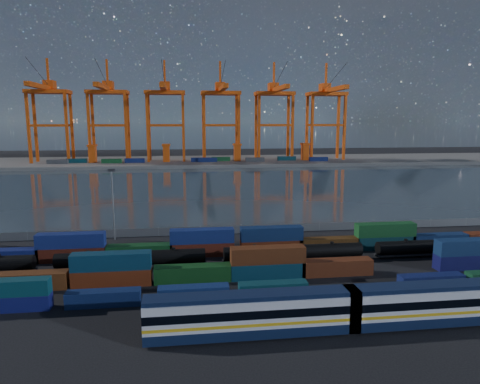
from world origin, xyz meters
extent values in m
plane|color=black|center=(0.00, 0.00, 0.00)|extent=(700.00, 700.00, 0.00)
plane|color=#2D3941|center=(0.00, 105.00, 0.01)|extent=(700.00, 700.00, 0.00)
cube|color=#514F4C|center=(0.00, 210.00, 1.00)|extent=(700.00, 70.00, 2.00)
cone|color=#1E2630|center=(-600.00, 1600.00, 210.00)|extent=(1000.00, 1000.00, 420.00)
cone|color=#1E2630|center=(-200.00, 1600.00, 260.00)|extent=(1100.00, 1100.00, 520.00)
cone|color=#1E2630|center=(200.00, 1600.00, 230.00)|extent=(1040.00, 1040.00, 460.00)
cone|color=#1E2630|center=(600.00, 1600.00, 190.00)|extent=(960.00, 960.00, 380.00)
cone|color=#1E2630|center=(950.00, 1600.00, 150.00)|extent=(840.00, 840.00, 300.00)
cube|color=silver|center=(-5.10, -22.94, 3.20)|extent=(27.61, 3.31, 4.20)
cube|color=#0E1935|center=(-5.10, -22.94, 0.99)|extent=(27.61, 3.38, 1.33)
cube|color=#0E1935|center=(-5.10, -22.94, 5.58)|extent=(27.61, 2.98, 0.55)
cube|color=gold|center=(-5.10, -22.94, 2.32)|extent=(27.64, 3.41, 0.40)
cube|color=black|center=(-5.10, -22.94, 3.64)|extent=(27.64, 3.41, 1.10)
cube|color=black|center=(-14.77, -22.94, 0.39)|extent=(3.31, 2.21, 0.77)
cube|color=black|center=(4.56, -22.94, 0.39)|extent=(3.31, 2.21, 0.77)
cube|color=silver|center=(20.90, -22.94, 3.20)|extent=(27.61, 3.31, 4.20)
cube|color=#0E1935|center=(20.90, -22.94, 0.99)|extent=(27.61, 3.38, 1.33)
cube|color=#0E1935|center=(20.90, -22.94, 5.58)|extent=(27.61, 2.98, 0.55)
cube|color=gold|center=(20.90, -22.94, 2.32)|extent=(27.64, 3.41, 0.40)
cube|color=black|center=(20.90, -22.94, 3.64)|extent=(27.64, 3.41, 1.10)
cube|color=black|center=(11.23, -22.94, 0.39)|extent=(3.31, 2.21, 0.77)
cube|color=#111458|center=(-38.82, -10.86, 1.18)|extent=(10.88, 2.21, 2.36)
cube|color=#0D3C47|center=(-38.82, -10.86, 3.54)|extent=(10.88, 2.21, 2.36)
cube|color=#0F1E4B|center=(-25.88, -10.86, 1.18)|extent=(10.88, 2.21, 2.36)
cube|color=navy|center=(-12.45, -10.86, 1.18)|extent=(10.88, 2.21, 2.36)
cube|color=#0D3A45|center=(-0.02, -10.86, 1.18)|extent=(10.88, 2.21, 2.36)
cube|color=#0F194F|center=(26.57, -10.86, 1.18)|extent=(10.88, 2.21, 2.36)
cube|color=#5B2D12|center=(-39.57, -2.73, 1.42)|extent=(13.08, 2.66, 2.83)
cube|color=maroon|center=(-25.92, -2.73, 1.42)|extent=(13.08, 2.66, 2.83)
cube|color=#0E324A|center=(-25.92, -2.73, 4.25)|extent=(13.08, 2.66, 2.83)
cube|color=#114217|center=(-12.43, -2.73, 1.42)|extent=(13.08, 2.66, 2.83)
cube|color=#0E3349|center=(0.70, -2.73, 1.42)|extent=(13.08, 2.66, 2.83)
cube|color=#592811|center=(0.70, -2.73, 4.25)|extent=(13.08, 2.66, 2.83)
cube|color=#5E2812|center=(13.19, -2.73, 1.42)|extent=(13.08, 2.66, 2.83)
cube|color=#0F104F|center=(39.10, -2.73, 1.42)|extent=(13.08, 2.66, 2.83)
cube|color=navy|center=(39.10, -2.73, 4.25)|extent=(13.08, 2.66, 2.83)
cube|color=navy|center=(-48.38, 11.38, 1.41)|extent=(13.00, 2.64, 2.82)
cube|color=#4F1A0F|center=(-35.94, 11.38, 1.41)|extent=(13.00, 2.64, 2.82)
cube|color=navy|center=(-35.94, 11.38, 4.22)|extent=(13.00, 2.64, 2.82)
cube|color=#12441C|center=(-22.77, 11.38, 1.41)|extent=(13.00, 2.64, 2.82)
cube|color=#561D11|center=(-10.22, 11.38, 1.41)|extent=(13.00, 2.64, 2.82)
cube|color=navy|center=(-10.22, 11.38, 4.22)|extent=(13.00, 2.64, 2.82)
cube|color=#62220E|center=(4.23, 11.38, 1.41)|extent=(13.00, 2.64, 2.82)
cube|color=#0F244F|center=(4.23, 11.38, 4.22)|extent=(13.00, 2.64, 2.82)
cube|color=#4F2E0F|center=(16.48, 11.38, 1.41)|extent=(13.00, 2.64, 2.82)
cube|color=#0B323B|center=(29.25, 11.38, 1.41)|extent=(13.00, 2.64, 2.82)
cube|color=#154E21|center=(29.25, 11.38, 4.22)|extent=(13.00, 2.64, 2.82)
cube|color=navy|center=(41.61, 11.38, 1.41)|extent=(13.00, 2.64, 2.82)
cube|color=black|center=(-46.88, 5.07, 0.64)|extent=(12.38, 1.83, 0.37)
cube|color=black|center=(-42.75, 5.07, 0.28)|extent=(2.29, 1.65, 0.55)
cylinder|color=black|center=(-31.38, 5.07, 2.11)|extent=(11.92, 2.66, 2.66)
cylinder|color=black|center=(-31.38, 5.07, 3.58)|extent=(0.73, 0.73, 0.46)
cube|color=black|center=(-31.38, 5.07, 0.64)|extent=(12.38, 1.83, 0.37)
cube|color=black|center=(-35.51, 5.07, 0.28)|extent=(2.29, 1.65, 0.55)
cube|color=black|center=(-27.25, 5.07, 0.28)|extent=(2.29, 1.65, 0.55)
cylinder|color=black|center=(-15.88, 5.07, 2.11)|extent=(11.92, 2.66, 2.66)
cylinder|color=black|center=(-15.88, 5.07, 3.58)|extent=(0.73, 0.73, 0.46)
cube|color=black|center=(-15.88, 5.07, 0.64)|extent=(12.38, 1.83, 0.37)
cube|color=black|center=(-20.01, 5.07, 0.28)|extent=(2.29, 1.65, 0.55)
cube|color=black|center=(-11.75, 5.07, 0.28)|extent=(2.29, 1.65, 0.55)
cylinder|color=black|center=(-0.38, 5.07, 2.11)|extent=(11.92, 2.66, 2.66)
cylinder|color=black|center=(-0.38, 5.07, 3.58)|extent=(0.73, 0.73, 0.46)
cube|color=black|center=(-0.38, 5.07, 0.64)|extent=(12.38, 1.83, 0.37)
cube|color=black|center=(-4.51, 5.07, 0.28)|extent=(2.29, 1.65, 0.55)
cube|color=black|center=(3.75, 5.07, 0.28)|extent=(2.29, 1.65, 0.55)
cylinder|color=black|center=(15.12, 5.07, 2.11)|extent=(11.92, 2.66, 2.66)
cylinder|color=black|center=(15.12, 5.07, 3.58)|extent=(0.73, 0.73, 0.46)
cube|color=black|center=(15.12, 5.07, 0.64)|extent=(12.38, 1.83, 0.37)
cube|color=black|center=(10.99, 5.07, 0.28)|extent=(2.29, 1.65, 0.55)
cube|color=black|center=(19.25, 5.07, 0.28)|extent=(2.29, 1.65, 0.55)
cylinder|color=black|center=(30.62, 5.07, 2.11)|extent=(11.92, 2.66, 2.66)
cylinder|color=black|center=(30.62, 5.07, 3.58)|extent=(0.73, 0.73, 0.46)
cube|color=black|center=(30.62, 5.07, 0.64)|extent=(12.38, 1.83, 0.37)
cube|color=black|center=(26.49, 5.07, 0.28)|extent=(2.29, 1.65, 0.55)
cube|color=black|center=(34.75, 5.07, 0.28)|extent=(2.29, 1.65, 0.55)
cube|color=#595B5E|center=(0.00, 28.00, 1.00)|extent=(160.00, 0.06, 2.00)
cylinder|color=slate|center=(-50.00, 28.00, 1.10)|extent=(0.12, 0.12, 2.20)
cylinder|color=slate|center=(-40.00, 28.00, 1.10)|extent=(0.12, 0.12, 2.20)
cylinder|color=slate|center=(-30.00, 28.00, 1.10)|extent=(0.12, 0.12, 2.20)
cylinder|color=slate|center=(-20.00, 28.00, 1.10)|extent=(0.12, 0.12, 2.20)
cylinder|color=slate|center=(-10.00, 28.00, 1.10)|extent=(0.12, 0.12, 2.20)
cylinder|color=slate|center=(0.00, 28.00, 1.10)|extent=(0.12, 0.12, 2.20)
cylinder|color=slate|center=(10.00, 28.00, 1.10)|extent=(0.12, 0.12, 2.20)
cylinder|color=slate|center=(20.00, 28.00, 1.10)|extent=(0.12, 0.12, 2.20)
cylinder|color=slate|center=(30.00, 28.00, 1.10)|extent=(0.12, 0.12, 2.20)
cylinder|color=slate|center=(40.00, 28.00, 1.10)|extent=(0.12, 0.12, 2.20)
cylinder|color=slate|center=(50.00, 28.00, 1.10)|extent=(0.12, 0.12, 2.20)
cylinder|color=slate|center=(60.00, 28.00, 1.10)|extent=(0.12, 0.12, 2.20)
cylinder|color=slate|center=(-30.00, 26.00, 8.00)|extent=(0.36, 0.36, 16.00)
cube|color=black|center=(-30.00, 26.00, 16.30)|extent=(1.60, 0.40, 0.60)
cube|color=#DB4B0F|center=(-105.98, 199.01, 22.46)|extent=(1.60, 1.60, 44.92)
cube|color=#DB4B0F|center=(-105.98, 210.99, 22.46)|extent=(1.60, 1.60, 44.92)
cube|color=#DB4B0F|center=(-84.02, 199.01, 22.46)|extent=(1.60, 1.60, 44.92)
cube|color=#DB4B0F|center=(-84.02, 210.99, 22.46)|extent=(1.60, 1.60, 44.92)
cube|color=#DB4B0F|center=(-95.00, 199.01, 24.70)|extent=(21.96, 1.40, 1.40)
cube|color=#DB4B0F|center=(-95.00, 210.99, 24.70)|extent=(21.96, 1.40, 1.40)
cube|color=#DB4B0F|center=(-95.00, 205.00, 44.92)|extent=(24.95, 13.97, 2.20)
cube|color=#DB4B0F|center=(-95.00, 193.02, 46.91)|extent=(2.99, 47.91, 2.50)
cube|color=#DB4B0F|center=(-95.00, 208.99, 49.41)|extent=(5.99, 7.99, 4.99)
cube|color=#DB4B0F|center=(-95.00, 207.00, 56.90)|extent=(1.20, 1.20, 15.97)
cylinder|color=black|center=(-95.00, 190.63, 53.90)|extent=(0.24, 41.08, 13.55)
cube|color=#DB4B0F|center=(-70.98, 199.01, 22.46)|extent=(1.60, 1.60, 44.92)
cube|color=#DB4B0F|center=(-70.98, 210.99, 22.46)|extent=(1.60, 1.60, 44.92)
cube|color=#DB4B0F|center=(-49.02, 199.01, 22.46)|extent=(1.60, 1.60, 44.92)
cube|color=#DB4B0F|center=(-49.02, 210.99, 22.46)|extent=(1.60, 1.60, 44.92)
cube|color=#DB4B0F|center=(-60.00, 199.01, 24.70)|extent=(21.96, 1.40, 1.40)
cube|color=#DB4B0F|center=(-60.00, 210.99, 24.70)|extent=(21.96, 1.40, 1.40)
cube|color=#DB4B0F|center=(-60.00, 205.00, 44.92)|extent=(24.95, 13.97, 2.20)
cube|color=#DB4B0F|center=(-60.00, 193.02, 46.91)|extent=(2.99, 47.91, 2.50)
cube|color=#DB4B0F|center=(-60.00, 208.99, 49.41)|extent=(5.99, 7.99, 4.99)
cube|color=#DB4B0F|center=(-60.00, 207.00, 56.90)|extent=(1.20, 1.20, 15.97)
cylinder|color=black|center=(-60.00, 190.63, 53.90)|extent=(0.24, 41.08, 13.55)
cube|color=#DB4B0F|center=(-35.98, 199.01, 22.46)|extent=(1.60, 1.60, 44.92)
cube|color=#DB4B0F|center=(-35.98, 210.99, 22.46)|extent=(1.60, 1.60, 44.92)
cube|color=#DB4B0F|center=(-14.02, 199.01, 22.46)|extent=(1.60, 1.60, 44.92)
cube|color=#DB4B0F|center=(-14.02, 210.99, 22.46)|extent=(1.60, 1.60, 44.92)
cube|color=#DB4B0F|center=(-25.00, 199.01, 24.70)|extent=(21.96, 1.40, 1.40)
cube|color=#DB4B0F|center=(-25.00, 210.99, 24.70)|extent=(21.96, 1.40, 1.40)
cube|color=#DB4B0F|center=(-25.00, 205.00, 44.92)|extent=(24.95, 13.97, 2.20)
cube|color=#DB4B0F|center=(-25.00, 193.02, 46.91)|extent=(2.99, 47.91, 2.50)
cube|color=#DB4B0F|center=(-25.00, 208.99, 49.41)|extent=(5.99, 7.99, 4.99)
cube|color=#DB4B0F|center=(-25.00, 207.00, 56.90)|extent=(1.20, 1.20, 15.97)
cylinder|color=black|center=(-25.00, 190.63, 53.90)|extent=(0.24, 41.08, 13.55)
cube|color=#DB4B0F|center=(-0.98, 199.01, 22.46)|extent=(1.60, 1.60, 44.92)
cube|color=#DB4B0F|center=(-0.98, 210.99, 22.46)|extent=(1.60, 1.60, 44.92)
cube|color=#DB4B0F|center=(20.98, 199.01, 22.46)|extent=(1.60, 1.60, 44.92)
cube|color=#DB4B0F|center=(20.98, 210.99, 22.46)|extent=(1.60, 1.60, 44.92)
cube|color=#DB4B0F|center=(10.00, 199.01, 24.70)|extent=(21.96, 1.40, 1.40)
cube|color=#DB4B0F|center=(10.00, 210.99, 24.70)|extent=(21.96, 1.40, 1.40)
cube|color=#DB4B0F|center=(10.00, 205.00, 44.92)|extent=(24.95, 13.97, 2.20)
cube|color=#DB4B0F|center=(10.00, 193.02, 46.91)|extent=(2.99, 47.91, 2.50)
cube|color=#DB4B0F|center=(10.00, 208.99, 49.41)|extent=(5.99, 7.99, 4.99)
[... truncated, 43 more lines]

